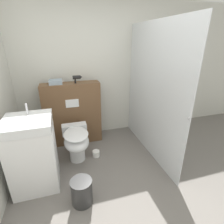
% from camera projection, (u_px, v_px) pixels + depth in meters
% --- Properties ---
extents(ground_plane, '(12.00, 12.00, 0.00)m').
position_uv_depth(ground_plane, '(130.00, 205.00, 2.08)').
color(ground_plane, slate).
extents(wall_back, '(8.00, 0.06, 2.50)m').
position_uv_depth(wall_back, '(94.00, 72.00, 3.28)').
color(wall_back, silver).
rests_on(wall_back, ground_plane).
extents(partition_panel, '(1.00, 0.28, 1.14)m').
position_uv_depth(partition_panel, '(73.00, 114.00, 3.19)').
color(partition_panel, brown).
rests_on(partition_panel, ground_plane).
extents(shower_glass, '(0.04, 1.80, 2.08)m').
position_uv_depth(shower_glass, '(152.00, 93.00, 2.73)').
color(shower_glass, silver).
rests_on(shower_glass, ground_plane).
extents(toilet, '(0.40, 0.62, 0.54)m').
position_uv_depth(toilet, '(76.00, 142.00, 2.73)').
color(toilet, white).
rests_on(toilet, ground_plane).
extents(sink_vanity, '(0.56, 0.56, 1.10)m').
position_uv_depth(sink_vanity, '(33.00, 153.00, 2.22)').
color(sink_vanity, white).
rests_on(sink_vanity, ground_plane).
extents(hair_drier, '(0.16, 0.06, 0.13)m').
position_uv_depth(hair_drier, '(77.00, 78.00, 2.93)').
color(hair_drier, black).
rests_on(hair_drier, partition_panel).
extents(folded_towel, '(0.21, 0.19, 0.07)m').
position_uv_depth(folded_towel, '(56.00, 82.00, 2.90)').
color(folded_towel, '#8C9EAD').
rests_on(folded_towel, partition_panel).
extents(spare_toilet_roll, '(0.12, 0.12, 0.10)m').
position_uv_depth(spare_toilet_roll, '(96.00, 154.00, 2.93)').
color(spare_toilet_roll, white).
rests_on(spare_toilet_roll, ground_plane).
extents(waste_bin, '(0.26, 0.26, 0.32)m').
position_uv_depth(waste_bin, '(82.00, 192.00, 2.06)').
color(waste_bin, '#2D2D2D').
rests_on(waste_bin, ground_plane).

